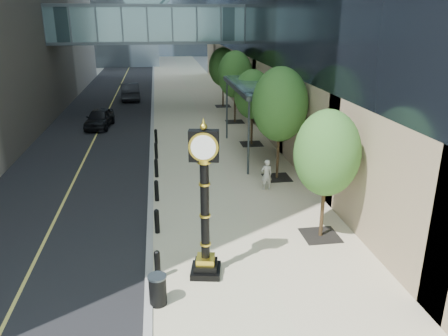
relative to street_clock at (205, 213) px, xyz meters
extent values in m
plane|color=gray|center=(1.12, -1.03, -2.29)|extent=(320.00, 320.00, 0.00)
cube|color=black|center=(-5.88, 38.97, -2.28)|extent=(8.00, 180.00, 0.02)
cube|color=#C3BA96|center=(2.12, 38.97, -2.26)|extent=(8.00, 180.00, 0.06)
cube|color=gray|center=(-1.88, 38.97, -2.25)|extent=(0.25, 180.00, 0.07)
cube|color=#486C73|center=(-1.88, 26.97, 5.21)|extent=(17.00, 4.00, 3.00)
cube|color=#383F44|center=(-1.88, 26.97, 3.76)|extent=(17.00, 4.20, 0.25)
cube|color=#383F44|center=(-1.88, 26.97, 6.66)|extent=(17.00, 4.20, 0.25)
cube|color=#383F44|center=(4.62, 12.97, 1.91)|extent=(3.00, 8.00, 0.25)
cube|color=#486C73|center=(4.62, 12.97, 2.06)|extent=(2.80, 7.80, 0.06)
cylinder|color=#383F44|center=(3.32, 9.27, -0.19)|extent=(0.12, 0.12, 4.20)
cylinder|color=#383F44|center=(3.32, 16.67, -0.19)|extent=(0.12, 0.12, 4.20)
cylinder|color=black|center=(-1.58, -0.03, -1.78)|extent=(0.20, 0.20, 0.90)
cylinder|color=black|center=(-1.58, 3.17, -1.78)|extent=(0.20, 0.20, 0.90)
cylinder|color=black|center=(-1.58, 6.37, -1.78)|extent=(0.20, 0.20, 0.90)
cylinder|color=black|center=(-1.58, 9.57, -1.78)|extent=(0.20, 0.20, 0.90)
cylinder|color=black|center=(-1.58, 12.77, -1.78)|extent=(0.20, 0.20, 0.90)
cylinder|color=black|center=(-1.58, 15.97, -1.78)|extent=(0.20, 0.20, 0.90)
cube|color=black|center=(4.72, 1.97, -2.22)|extent=(1.40, 1.40, 0.02)
cylinder|color=#3C2A19|center=(4.72, 1.97, -0.90)|extent=(0.14, 0.14, 2.66)
ellipsoid|color=#2D5A21|center=(4.72, 1.97, 1.15)|extent=(2.44, 2.44, 3.25)
cube|color=black|center=(4.72, 8.47, -2.22)|extent=(1.40, 1.40, 0.02)
cylinder|color=#3C2A19|center=(4.72, 8.47, -0.69)|extent=(0.14, 0.14, 3.08)
ellipsoid|color=#2D5A21|center=(4.72, 8.47, 1.70)|extent=(2.83, 2.83, 3.77)
cube|color=black|center=(4.72, 14.97, -2.22)|extent=(1.40, 1.40, 0.02)
cylinder|color=#3C2A19|center=(4.72, 14.97, -0.92)|extent=(0.14, 0.14, 2.62)
ellipsoid|color=#2D5A21|center=(4.72, 14.97, 1.11)|extent=(2.40, 2.40, 3.20)
cube|color=black|center=(4.72, 21.47, -2.22)|extent=(1.40, 1.40, 0.02)
cylinder|color=#3C2A19|center=(4.72, 21.47, -0.74)|extent=(0.14, 0.14, 2.98)
ellipsoid|color=#2D5A21|center=(4.72, 21.47, 1.56)|extent=(2.73, 2.73, 3.64)
cube|color=black|center=(4.72, 27.97, -2.22)|extent=(1.40, 1.40, 0.02)
cylinder|color=#3C2A19|center=(4.72, 27.97, -0.79)|extent=(0.14, 0.14, 2.87)
ellipsoid|color=#2D5A21|center=(4.72, 27.97, 1.42)|extent=(2.63, 2.63, 3.51)
cube|color=black|center=(0.00, 0.00, -2.12)|extent=(1.13, 1.13, 0.21)
cube|color=black|center=(0.00, 0.00, -1.91)|extent=(0.88, 0.88, 0.21)
cube|color=yellow|center=(0.00, 0.00, -1.69)|extent=(0.69, 0.69, 0.21)
cylinder|color=black|center=(0.00, 0.00, 0.07)|extent=(0.28, 0.28, 3.32)
cube|color=black|center=(0.00, 0.00, 2.22)|extent=(0.95, 0.49, 0.96)
cylinder|color=white|center=(0.00, 0.19, 2.22)|extent=(0.74, 0.18, 0.75)
cylinder|color=white|center=(0.00, -0.19, 2.22)|extent=(0.74, 0.18, 0.75)
sphere|color=yellow|center=(0.00, 0.00, 2.81)|extent=(0.21, 0.21, 0.21)
cylinder|color=black|center=(-1.58, -1.39, -1.78)|extent=(0.69, 0.69, 0.90)
imported|color=beige|center=(3.77, 6.97, -1.45)|extent=(0.61, 0.44, 1.56)
imported|color=black|center=(-5.85, 21.38, -1.54)|extent=(2.18, 4.42, 1.45)
imported|color=black|center=(-4.16, 33.14, -1.42)|extent=(2.23, 5.27, 1.69)
camera|label=1|loc=(-1.27, -12.53, 5.92)|focal=35.00mm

